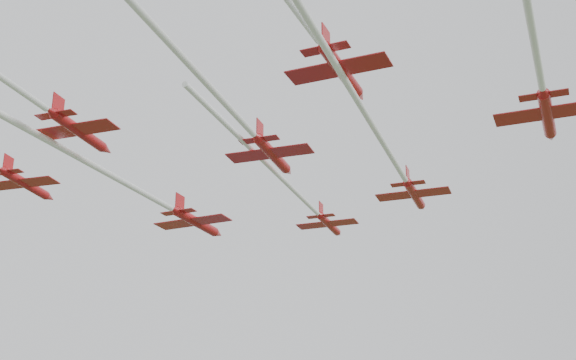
{
  "coord_description": "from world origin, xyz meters",
  "views": [
    {
      "loc": [
        0.39,
        -88.53,
        19.95
      ],
      "look_at": [
        4.33,
        -4.52,
        51.83
      ],
      "focal_mm": 50.0,
      "sensor_mm": 36.0,
      "label": 1
    }
  ],
  "objects_px": {
    "jet_row2_right": "(378,134)",
    "jet_row3_right": "(539,70)",
    "jet_row2_left": "(158,201)",
    "jet_lead": "(302,198)",
    "jet_row3_mid": "(229,107)"
  },
  "relations": [
    {
      "from": "jet_row2_left",
      "to": "jet_row2_right",
      "type": "relative_size",
      "value": 0.66
    },
    {
      "from": "jet_lead",
      "to": "jet_row2_right",
      "type": "bearing_deg",
      "value": -53.18
    },
    {
      "from": "jet_row3_mid",
      "to": "jet_row3_right",
      "type": "xyz_separation_m",
      "value": [
        25.12,
        -11.12,
        -1.55
      ]
    },
    {
      "from": "jet_lead",
      "to": "jet_row3_mid",
      "type": "relative_size",
      "value": 0.91
    },
    {
      "from": "jet_row3_mid",
      "to": "jet_row3_right",
      "type": "relative_size",
      "value": 1.2
    },
    {
      "from": "jet_row2_left",
      "to": "jet_row2_right",
      "type": "xyz_separation_m",
      "value": [
        22.77,
        -18.28,
        0.82
      ]
    },
    {
      "from": "jet_row2_left",
      "to": "jet_lead",
      "type": "bearing_deg",
      "value": 41.23
    },
    {
      "from": "jet_row2_right",
      "to": "jet_row3_mid",
      "type": "distance_m",
      "value": 14.56
    },
    {
      "from": "jet_lead",
      "to": "jet_row2_left",
      "type": "xyz_separation_m",
      "value": [
        -16.94,
        -4.4,
        -2.21
      ]
    },
    {
      "from": "jet_row3_mid",
      "to": "jet_row2_right",
      "type": "bearing_deg",
      "value": 32.35
    },
    {
      "from": "jet_row2_right",
      "to": "jet_row3_right",
      "type": "relative_size",
      "value": 1.5
    },
    {
      "from": "jet_lead",
      "to": "jet_row3_mid",
      "type": "distance_m",
      "value": 26.82
    },
    {
      "from": "jet_row2_right",
      "to": "jet_row3_right",
      "type": "distance_m",
      "value": 17.66
    },
    {
      "from": "jet_lead",
      "to": "jet_row2_left",
      "type": "distance_m",
      "value": 17.64
    },
    {
      "from": "jet_row2_right",
      "to": "jet_row3_mid",
      "type": "xyz_separation_m",
      "value": [
        -14.24,
        -2.79,
        1.19
      ]
    }
  ]
}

